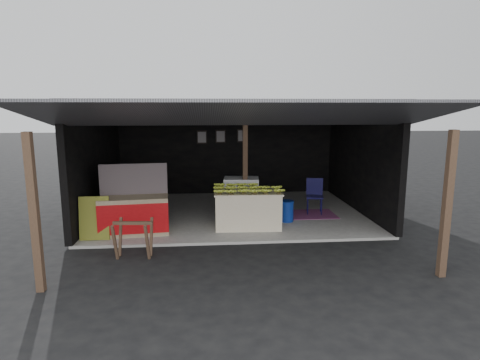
{
  "coord_description": "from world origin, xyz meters",
  "views": [
    {
      "loc": [
        -0.68,
        -8.05,
        2.85
      ],
      "look_at": [
        0.14,
        1.56,
        1.1
      ],
      "focal_mm": 30.0,
      "sensor_mm": 36.0,
      "label": 1
    }
  ],
  "objects": [
    {
      "name": "sawhorse",
      "position": [
        -2.08,
        -0.61,
        0.46
      ],
      "size": [
        0.75,
        0.69,
        0.73
      ],
      "rotation": [
        0.0,
        0.0,
        -0.08
      ],
      "color": "brown",
      "rests_on": "ground"
    },
    {
      "name": "concrete_slab",
      "position": [
        0.0,
        2.5,
        0.03
      ],
      "size": [
        7.0,
        5.0,
        0.06
      ],
      "primitive_type": "cube",
      "color": "gray",
      "rests_on": "ground"
    },
    {
      "name": "picture_frames",
      "position": [
        -0.17,
        4.89,
        1.93
      ],
      "size": [
        1.62,
        0.04,
        0.46
      ],
      "color": "black",
      "rests_on": "shophouse"
    },
    {
      "name": "magenta_rug",
      "position": [
        1.95,
        2.03,
        0.07
      ],
      "size": [
        1.5,
        1.01,
        0.01
      ],
      "primitive_type": "cube",
      "rotation": [
        0.0,
        0.0,
        -0.0
      ],
      "color": "#791B60",
      "rests_on": "concrete_slab"
    },
    {
      "name": "white_crate",
      "position": [
        0.23,
        2.13,
        0.56
      ],
      "size": [
        0.95,
        0.7,
        0.99
      ],
      "rotation": [
        0.0,
        0.0,
        -0.11
      ],
      "color": "white",
      "rests_on": "concrete_slab"
    },
    {
      "name": "plastic_chair",
      "position": [
        2.2,
        2.21,
        0.61
      ],
      "size": [
        0.52,
        0.52,
        0.93
      ],
      "rotation": [
        0.0,
        0.0,
        -0.22
      ],
      "color": "#0B0934",
      "rests_on": "concrete_slab"
    },
    {
      "name": "neighbor_stall",
      "position": [
        -2.29,
        0.78,
        0.53
      ],
      "size": [
        1.56,
        0.82,
        1.54
      ],
      "rotation": [
        0.0,
        0.0,
        0.1
      ],
      "color": "#998466",
      "rests_on": "concrete_slab"
    },
    {
      "name": "shophouse",
      "position": [
        0.0,
        2.82,
        2.1
      ],
      "size": [
        7.4,
        7.29,
        3.02
      ],
      "color": "black",
      "rests_on": "ground"
    },
    {
      "name": "ground",
      "position": [
        0.0,
        0.0,
        0.0
      ],
      "size": [
        80.0,
        80.0,
        0.0
      ],
      "primitive_type": "plane",
      "color": "black",
      "rests_on": "ground"
    },
    {
      "name": "banana_table",
      "position": [
        0.28,
        1.09,
        0.49
      ],
      "size": [
        1.6,
        1.03,
        0.86
      ],
      "rotation": [
        0.0,
        0.0,
        -0.04
      ],
      "color": "silver",
      "rests_on": "concrete_slab"
    },
    {
      "name": "banana_pile",
      "position": [
        0.28,
        1.09,
        1.01
      ],
      "size": [
        1.48,
        0.93,
        0.17
      ],
      "primitive_type": null,
      "rotation": [
        0.0,
        0.0,
        -0.04
      ],
      "color": "yellow",
      "rests_on": "banana_table"
    },
    {
      "name": "green_signboard",
      "position": [
        -3.07,
        0.42,
        0.53
      ],
      "size": [
        0.62,
        0.18,
        0.93
      ],
      "primitive_type": "cube",
      "rotation": [
        -0.15,
        0.0,
        0.0
      ],
      "color": "black",
      "rests_on": "concrete_slab"
    },
    {
      "name": "water_barrel",
      "position": [
        1.3,
        1.45,
        0.3
      ],
      "size": [
        0.33,
        0.33,
        0.49
      ],
      "primitive_type": "cylinder",
      "color": "navy",
      "rests_on": "concrete_slab"
    }
  ]
}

